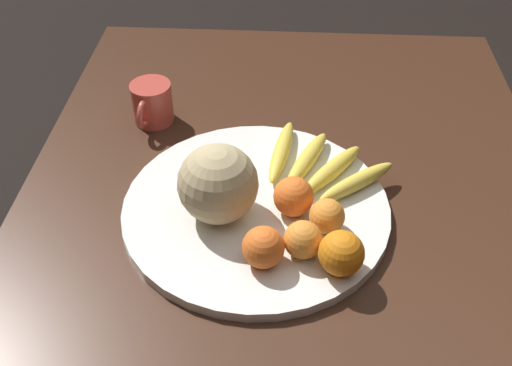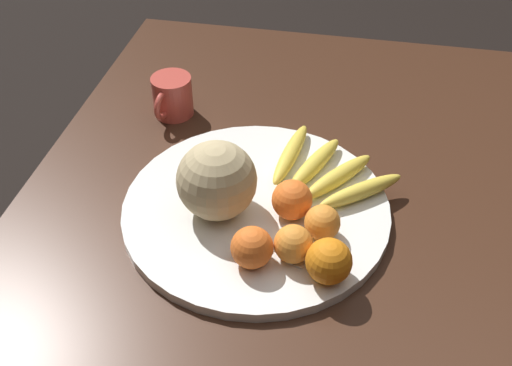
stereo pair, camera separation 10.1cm
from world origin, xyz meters
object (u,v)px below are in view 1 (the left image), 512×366
Objects in this scene: orange_front_right at (293,196)px; orange_mid_center at (327,216)px; banana_bunch at (318,165)px; orange_back_right at (341,253)px; fruit_bowl at (256,208)px; orange_back_left at (263,247)px; melon at (218,184)px; produce_tag at (313,243)px; orange_front_left at (303,240)px; kitchen_table at (287,236)px; ceramic_mug at (152,103)px.

orange_front_right is 0.07m from orange_mid_center.
banana_bunch is 0.23m from orange_back_right.
fruit_bowl is 7.87× the size of orange_mid_center.
orange_back_left is at bearing -93.45° from orange_back_right.
banana_bunch is at bearing 158.49° from orange_back_left.
fruit_bowl is at bearing -171.69° from orange_back_left.
orange_back_right reaches higher than fruit_bowl.
melon is at bearing -119.30° from orange_back_right.
produce_tag is (0.06, 0.16, -0.07)m from melon.
orange_front_left is at bearing 36.56° from fruit_bowl.
orange_back_right is (0.23, 0.03, 0.02)m from banana_bunch.
orange_front_left is at bearing -34.76° from orange_mid_center.
orange_back_left is at bearing -171.22° from banana_bunch.
orange_back_right is (0.14, 0.14, 0.04)m from fruit_bowl.
kitchen_table is at bearing -144.83° from produce_tag.
melon reaches higher than orange_back_left.
melon is (0.03, -0.06, 0.08)m from fruit_bowl.
banana_bunch is at bearing 172.35° from orange_front_left.
orange_front_right is at bearing 7.95° from kitchen_table.
fruit_bowl reaches higher than kitchen_table.
orange_front_right is 0.58× the size of ceramic_mug.
banana_bunch reaches higher than kitchen_table.
orange_front_left is 0.49m from ceramic_mug.
orange_back_right is at bearing 30.82° from orange_front_right.
orange_front_right is 0.13m from orange_back_left.
fruit_bowl is at bearing 112.66° from melon.
kitchen_table is at bearing -172.05° from orange_front_right.
orange_back_left reaches higher than orange_mid_center.
orange_front_right is 0.40m from ceramic_mug.
produce_tag reaches higher than fruit_bowl.
banana_bunch is 2.05× the size of ceramic_mug.
orange_back_left is 0.75× the size of produce_tag.
ceramic_mug is (-0.40, -0.37, -0.01)m from orange_back_right.
fruit_bowl is at bearing -113.46° from orange_mid_center.
orange_front_left is 0.06m from orange_back_left.
banana_bunch is 3.61× the size of orange_back_left.
orange_front_left reaches higher than banana_bunch.
kitchen_table is 21.80× the size of orange_mid_center.
kitchen_table is 0.15m from banana_bunch.
kitchen_table is at bearing -144.87° from orange_mid_center.
ceramic_mug reaches higher than orange_mid_center.
melon is 0.13m from orange_front_right.
fruit_bowl is 0.35m from ceramic_mug.
orange_mid_center is 0.83× the size of orange_back_right.
banana_bunch is 0.12m from orange_front_right.
orange_back_left is 0.94× the size of orange_back_right.
melon is at bearing -120.35° from orange_front_left.
banana_bunch is 0.18m from produce_tag.
orange_front_left is 0.86× the size of orange_back_right.
orange_back_right is (0.01, 0.12, 0.00)m from orange_back_left.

